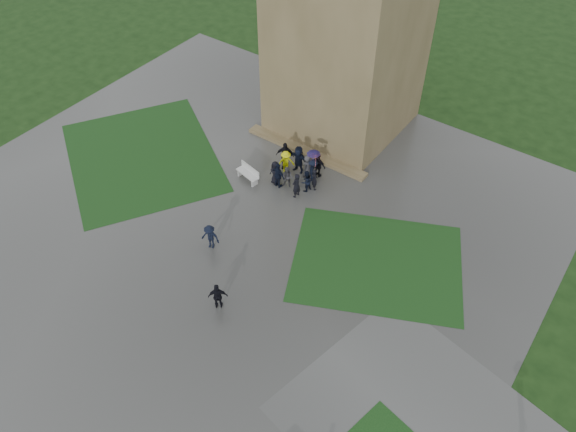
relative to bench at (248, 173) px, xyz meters
The scene contains 9 objects.
ground 6.49m from the bench, 77.40° to the right, with size 120.00×120.00×0.00m, color black.
plaza 4.57m from the bench, 71.88° to the right, with size 34.00×34.00×0.02m, color #3A3A37.
lawn_inset_left 7.47m from the bench, 161.93° to the right, with size 11.00×9.00×0.01m, color #133412.
lawn_inset_right 10.01m from the bench, ahead, with size 9.00×7.00×0.01m, color #133412.
tower_plinth 4.53m from the bench, 71.78° to the left, with size 9.00×0.80×0.22m, color brown.
bench is the anchor object (origin of this frame).
visitor_cluster 3.10m from the bench, 37.78° to the left, with size 3.79×2.93×2.62m.
pedestrian_mid 5.97m from the bench, 71.76° to the right, with size 1.03×0.53×1.60m, color black.
pedestrian_near 9.79m from the bench, 60.19° to the right, with size 0.98×0.56×1.67m, color black.
Camera 1 is at (16.11, -13.84, 23.21)m, focal length 35.00 mm.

